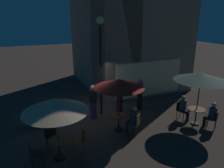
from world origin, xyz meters
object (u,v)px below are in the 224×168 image
at_px(patron_seated_0, 133,118).
at_px(patron_standing_3, 140,94).
at_px(patron_seated_1, 212,113).
at_px(cafe_chair_2, 181,108).
at_px(patron_seated_2, 184,106).
at_px(street_lamp_near_corner, 100,45).
at_px(patio_umbrella_2, 55,105).
at_px(cafe_chair_4, 82,139).
at_px(cafe_table_0, 119,119).
at_px(patio_umbrella_0, 119,84).
at_px(cafe_table_2, 59,145).
at_px(cafe_table_1, 196,113).
at_px(patio_umbrella_1, 201,77).
at_px(menu_sandwich_board, 40,117).
at_px(cafe_chair_5, 51,135).
at_px(patron_standing_4, 93,102).
at_px(patron_standing_5, 120,98).
at_px(cafe_chair_0, 136,122).
at_px(cafe_chair_3, 34,153).
at_px(cafe_chair_1, 214,118).

height_order(patron_seated_0, patron_standing_3, patron_standing_3).
bearing_deg(patron_seated_1, cafe_chair_2, -5.68).
height_order(cafe_chair_2, patron_seated_2, patron_seated_2).
xyz_separation_m(street_lamp_near_corner, patio_umbrella_2, (-2.70, -2.80, -1.50)).
bearing_deg(cafe_chair_4, cafe_table_0, -155.94).
distance_m(patio_umbrella_0, cafe_chair_4, 2.68).
height_order(cafe_table_2, patron_standing_3, patron_standing_3).
xyz_separation_m(cafe_table_1, patio_umbrella_1, (0.00, 0.00, 1.72)).
relative_size(menu_sandwich_board, patron_seated_1, 0.73).
relative_size(patio_umbrella_0, patron_standing_3, 1.38).
relative_size(patio_umbrella_1, cafe_chair_4, 2.70).
height_order(cafe_table_2, cafe_chair_5, cafe_chair_5).
height_order(menu_sandwich_board, patron_standing_4, patron_standing_4).
distance_m(cafe_table_2, patron_seated_2, 6.11).
distance_m(cafe_table_1, cafe_chair_2, 0.78).
relative_size(cafe_chair_5, patron_standing_5, 0.54).
relative_size(cafe_table_1, cafe_chair_0, 0.81).
distance_m(cafe_table_1, cafe_chair_5, 6.50).
distance_m(cafe_chair_0, cafe_chair_3, 4.17).
relative_size(cafe_chair_1, patron_standing_3, 0.51).
distance_m(menu_sandwich_board, patron_standing_5, 3.93).
distance_m(menu_sandwich_board, cafe_table_0, 3.58).
relative_size(street_lamp_near_corner, menu_sandwich_board, 5.41).
distance_m(patio_umbrella_1, patron_standing_5, 3.97).
distance_m(cafe_table_0, patron_seated_2, 3.32).
relative_size(patio_umbrella_2, cafe_chair_0, 2.40).
bearing_deg(cafe_table_2, patron_standing_4, 49.07).
relative_size(cafe_table_2, cafe_chair_1, 0.86).
bearing_deg(cafe_chair_2, cafe_table_2, -105.36).
bearing_deg(patio_umbrella_2, patron_standing_3, 27.36).
height_order(patron_standing_3, patron_standing_4, patron_standing_4).
xyz_separation_m(cafe_table_1, cafe_chair_2, (-0.29, 0.72, -0.02)).
distance_m(cafe_chair_2, patron_seated_1, 1.42).
bearing_deg(patron_seated_1, cafe_chair_4, 51.94).
height_order(cafe_chair_0, patron_seated_0, patron_seated_0).
xyz_separation_m(street_lamp_near_corner, patron_standing_3, (2.08, -0.32, -2.69)).
bearing_deg(cafe_chair_1, cafe_table_1, -0.00).
xyz_separation_m(cafe_chair_5, patron_seated_1, (6.79, -1.36, 0.15)).
distance_m(cafe_table_2, cafe_chair_4, 0.84).
height_order(patron_seated_1, patron_seated_2, same).
distance_m(patio_umbrella_2, patron_seated_2, 6.25).
height_order(cafe_table_0, cafe_chair_1, cafe_chair_1).
distance_m(cafe_chair_1, patron_standing_5, 4.47).
height_order(cafe_chair_4, patron_standing_4, patron_standing_4).
xyz_separation_m(cafe_table_1, patio_umbrella_0, (-3.53, 0.97, 1.60)).
bearing_deg(patron_standing_4, cafe_chair_3, 42.71).
bearing_deg(cafe_chair_5, menu_sandwich_board, 176.20).
height_order(cafe_chair_3, patron_seated_0, patron_seated_0).
xyz_separation_m(cafe_table_0, patron_seated_1, (3.87, -1.51, 0.18)).
bearing_deg(cafe_table_0, patron_seated_1, -21.38).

